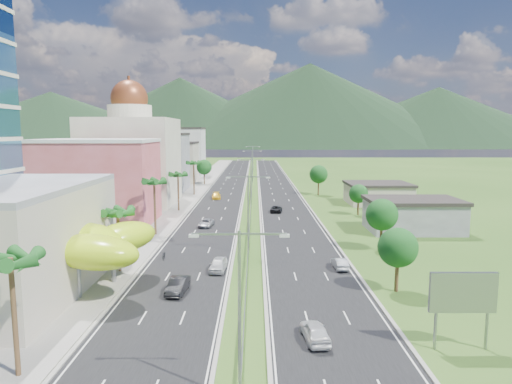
{
  "coord_description": "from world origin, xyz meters",
  "views": [
    {
      "loc": [
        0.96,
        -51.76,
        16.88
      ],
      "look_at": [
        1.1,
        23.03,
        7.0
      ],
      "focal_mm": 32.0,
      "sensor_mm": 36.0,
      "label": 1
    }
  ],
  "objects": [
    {
      "name": "streetlight_median_a",
      "position": [
        0.0,
        -25.0,
        6.75
      ],
      "size": [
        6.04,
        0.25,
        11.0
      ],
      "color": "gray",
      "rests_on": "ground"
    },
    {
      "name": "midrise_grey",
      "position": [
        -27.0,
        80.0,
        8.0
      ],
      "size": [
        16.0,
        15.0,
        16.0
      ],
      "primitive_type": "cube",
      "color": "slate",
      "rests_on": "ground"
    },
    {
      "name": "car_dark_left",
      "position": [
        -7.2,
        -5.41,
        0.84
      ],
      "size": [
        2.1,
        4.99,
        1.6
      ],
      "primitive_type": "imported",
      "rotation": [
        0.0,
        0.0,
        -0.08
      ],
      "color": "black",
      "rests_on": "road_left"
    },
    {
      "name": "mountain_ridge",
      "position": [
        60.0,
        450.0,
        0.0
      ],
      "size": [
        860.0,
        140.0,
        90.0
      ],
      "primitive_type": null,
      "color": "black",
      "rests_on": "ground"
    },
    {
      "name": "lime_canopy",
      "position": [
        -20.0,
        -4.0,
        4.99
      ],
      "size": [
        18.0,
        15.0,
        7.4
      ],
      "color": "#B2DC15",
      "rests_on": "ground"
    },
    {
      "name": "palm_tree_b",
      "position": [
        -15.5,
        2.0,
        7.06
      ],
      "size": [
        3.6,
        3.6,
        8.1
      ],
      "color": "#47301C",
      "rests_on": "ground"
    },
    {
      "name": "leafy_tree_ra",
      "position": [
        16.0,
        -5.0,
        4.78
      ],
      "size": [
        4.2,
        4.2,
        6.9
      ],
      "color": "#47301C",
      "rests_on": "ground"
    },
    {
      "name": "streetlight_median_e",
      "position": [
        0.0,
        140.0,
        6.75
      ],
      "size": [
        6.04,
        0.25,
        11.0
      ],
      "color": "gray",
      "rests_on": "ground"
    },
    {
      "name": "billboard",
      "position": [
        17.0,
        -18.0,
        4.42
      ],
      "size": [
        5.2,
        0.35,
        6.2
      ],
      "color": "gray",
      "rests_on": "ground"
    },
    {
      "name": "car_silver_right",
      "position": [
        11.47,
        3.07,
        0.72
      ],
      "size": [
        1.63,
        4.18,
        1.36
      ],
      "primitive_type": "imported",
      "rotation": [
        0.0,
        0.0,
        3.19
      ],
      "color": "#979A9E",
      "rests_on": "road_right"
    },
    {
      "name": "leafy_tree_lfar",
      "position": [
        -15.5,
        95.0,
        5.58
      ],
      "size": [
        4.9,
        4.9,
        8.05
      ],
      "color": "#47301C",
      "rests_on": "ground"
    },
    {
      "name": "palm_tree_c",
      "position": [
        -15.5,
        22.0,
        8.5
      ],
      "size": [
        3.6,
        3.6,
        9.6
      ],
      "color": "#47301C",
      "rests_on": "ground"
    },
    {
      "name": "leafy_tree_rd",
      "position": [
        18.0,
        70.0,
        5.58
      ],
      "size": [
        4.9,
        4.9,
        8.05
      ],
      "color": "#47301C",
      "rests_on": "ground"
    },
    {
      "name": "car_yellow_far_left",
      "position": [
        -8.89,
        62.51,
        0.81
      ],
      "size": [
        2.69,
        5.53,
        1.55
      ],
      "primitive_type": "imported",
      "rotation": [
        0.0,
        0.0,
        0.1
      ],
      "color": "yellow",
      "rests_on": "road_left"
    },
    {
      "name": "palm_tree_d",
      "position": [
        -15.5,
        45.0,
        7.54
      ],
      "size": [
        3.6,
        3.6,
        8.6
      ],
      "color": "#47301C",
      "rests_on": "ground"
    },
    {
      "name": "shed_near",
      "position": [
        28.0,
        25.0,
        2.5
      ],
      "size": [
        15.0,
        10.0,
        5.0
      ],
      "primitive_type": "cube",
      "color": "slate",
      "rests_on": "ground"
    },
    {
      "name": "road_right",
      "position": [
        7.5,
        90.0,
        0.02
      ],
      "size": [
        11.0,
        260.0,
        0.04
      ],
      "primitive_type": "cube",
      "color": "black",
      "rests_on": "ground"
    },
    {
      "name": "car_silver_mid_left",
      "position": [
        -7.82,
        28.34,
        0.7
      ],
      "size": [
        2.75,
        4.98,
        1.32
      ],
      "primitive_type": "imported",
      "rotation": [
        0.0,
        0.0,
        -0.12
      ],
      "color": "#999BA0",
      "rests_on": "road_left"
    },
    {
      "name": "midrise_white",
      "position": [
        -27.0,
        125.0,
        9.0
      ],
      "size": [
        16.0,
        15.0,
        18.0
      ],
      "primitive_type": "cube",
      "color": "silver",
      "rests_on": "ground"
    },
    {
      "name": "road_left",
      "position": [
        -7.5,
        90.0,
        0.02
      ],
      "size": [
        11.0,
        260.0,
        0.04
      ],
      "primitive_type": "cube",
      "color": "black",
      "rests_on": "ground"
    },
    {
      "name": "leafy_tree_rb",
      "position": [
        19.0,
        12.0,
        5.18
      ],
      "size": [
        4.55,
        4.55,
        7.47
      ],
      "color": "#47301C",
      "rests_on": "ground"
    },
    {
      "name": "ground",
      "position": [
        0.0,
        0.0,
        0.0
      ],
      "size": [
        500.0,
        500.0,
        0.0
      ],
      "primitive_type": "plane",
      "color": "#2D5119",
      "rests_on": "ground"
    },
    {
      "name": "median_guardrail",
      "position": [
        0.0,
        71.99,
        0.62
      ],
      "size": [
        0.1,
        216.06,
        0.76
      ],
      "color": "gray",
      "rests_on": "ground"
    },
    {
      "name": "streetlight_median_b",
      "position": [
        0.0,
        10.0,
        6.75
      ],
      "size": [
        6.04,
        0.25,
        11.0
      ],
      "color": "gray",
      "rests_on": "ground"
    },
    {
      "name": "leafy_tree_rc",
      "position": [
        22.0,
        40.0,
        4.37
      ],
      "size": [
        3.85,
        3.85,
        6.33
      ],
      "color": "#47301C",
      "rests_on": "ground"
    },
    {
      "name": "midrise_beige",
      "position": [
        -27.0,
        102.0,
        6.5
      ],
      "size": [
        16.0,
        15.0,
        13.0
      ],
      "primitive_type": "cube",
      "color": "#B3AA94",
      "rests_on": "ground"
    },
    {
      "name": "car_dark_far_right",
      "position": [
        5.45,
        43.36,
        0.72
      ],
      "size": [
        2.82,
        5.14,
        1.36
      ],
      "primitive_type": "imported",
      "rotation": [
        0.0,
        0.0,
        3.03
      ],
      "color": "black",
      "rests_on": "road_right"
    },
    {
      "name": "sidewalk_left",
      "position": [
        -17.0,
        90.0,
        0.06
      ],
      "size": [
        7.0,
        260.0,
        0.12
      ],
      "primitive_type": "cube",
      "color": "gray",
      "rests_on": "ground"
    },
    {
      "name": "shed_far",
      "position": [
        30.0,
        55.0,
        2.2
      ],
      "size": [
        14.0,
        12.0,
        4.4
      ],
      "primitive_type": "cube",
      "color": "#B3AA94",
      "rests_on": "ground"
    },
    {
      "name": "domed_building",
      "position": [
        -28.0,
        55.0,
        11.35
      ],
      "size": [
        20.0,
        20.0,
        28.7
      ],
      "color": "beige",
      "rests_on": "ground"
    },
    {
      "name": "streetlight_median_c",
      "position": [
        0.0,
        50.0,
        6.75
      ],
      "size": [
        6.04,
        0.25,
        11.0
      ],
      "color": "gray",
      "rests_on": "ground"
    },
    {
      "name": "motorcycle",
      "position": [
        -11.24,
        7.52,
        0.7
      ],
      "size": [
        0.77,
        2.11,
        1.33
      ],
      "primitive_type": "imported",
      "rotation": [
        0.0,
        0.0,
        0.07
      ],
      "color": "black",
      "rests_on": "road_left"
    },
    {
      "name": "streetlight_median_d",
      "position": [
        0.0,
        95.0,
        6.75
      ],
      "size": [
        6.04,
        0.25,
        11.0
      ],
      "color": "gray",
      "rests_on": "ground"
    },
    {
      "name": "palm_tree_e",
      "position": [
        -15.5,
        70.0,
        8.31
      ],
      "size": [
        3.6,
        3.6,
        9.4
      ],
      "color": "#47301C",
      "rests_on": "ground"
    },
    {
      "name": "pink_shophouse",
      "position": [
        -28.0,
        32.0,
        7.5
      ],
      "size": [
        20.0,
        15.0,
        15.0
      ],
      "primitive_type": "cube",
      "color": "#BD4D4E",
      "rests_on": "ground"
    },
    {
      "name": "car_white_near_left",
      "position": [
        -3.55,
        2.25,
        0.83
      ],
      "size": [
        2.27,
        4.78,
        1.58
      ],
      "primitive_type": "imported",
      "rotation": [
        0.0,
        0.0,
        -0.09
      ],
      "color": "silver",
      "rests_on": "road_left"
    },
    {
      "name": "palm_tree_a",
      "position": [
        -15.5,
        -22.0,
        8.02
      ],
      "size": [
        3.6,
        3.6,
        9.1
      ],
      "color": "#47301C",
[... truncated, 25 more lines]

